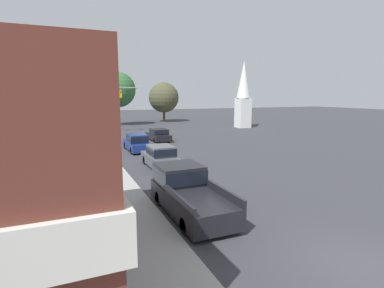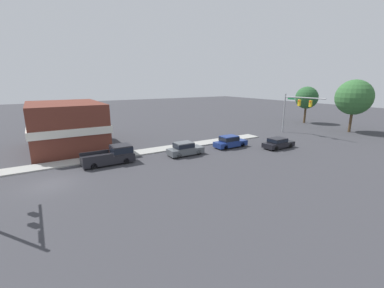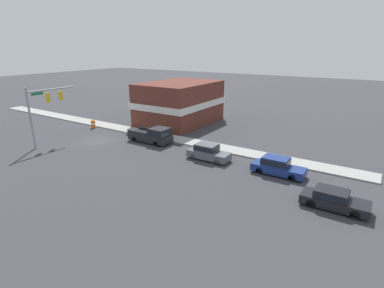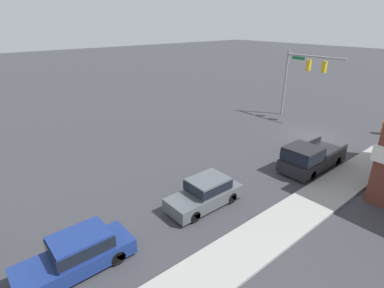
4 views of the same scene
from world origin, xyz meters
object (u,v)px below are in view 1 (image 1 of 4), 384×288
pickup_truck_parked (186,190)px  car_second_ahead (137,142)px  car_lead (160,156)px  car_oncoming (159,134)px

pickup_truck_parked → car_second_ahead: bearing=85.4°
car_lead → pickup_truck_parked: pickup_truck_parked is taller
car_lead → pickup_truck_parked: bearing=-99.2°
car_oncoming → pickup_truck_parked: bearing=76.5°
car_lead → pickup_truck_parked: 8.43m
car_second_ahead → pickup_truck_parked: pickup_truck_parked is taller
car_lead → car_oncoming: car_lead is taller
car_lead → pickup_truck_parked: size_ratio=0.81×
car_oncoming → pickup_truck_parked: pickup_truck_parked is taller
car_second_ahead → pickup_truck_parked: size_ratio=0.87×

